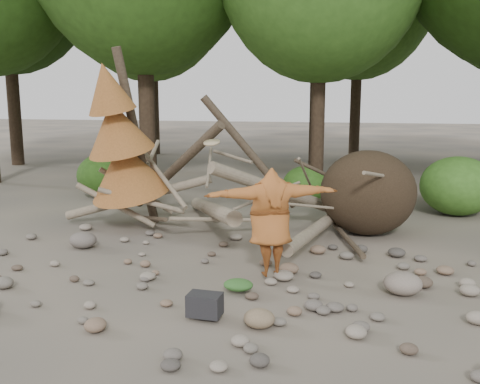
# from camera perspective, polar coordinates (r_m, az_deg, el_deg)

# --- Properties ---
(ground) EXTENTS (120.00, 120.00, 0.00)m
(ground) POSITION_cam_1_polar(r_m,az_deg,el_deg) (9.17, -3.33, -10.23)
(ground) COLOR #514C44
(ground) RESTS_ON ground
(deadfall_pile) EXTENTS (8.55, 5.24, 3.30)m
(deadfall_pile) POSITION_cam_1_polar(r_m,az_deg,el_deg) (12.69, 10.86, -0.20)
(deadfall_pile) COLOR #332619
(deadfall_pile) RESTS_ON ground
(dead_conifer) EXTENTS (2.06, 2.16, 4.35)m
(dead_conifer) POSITION_cam_1_polar(r_m,az_deg,el_deg) (12.92, -12.61, 5.12)
(dead_conifer) COLOR #4C3F30
(dead_conifer) RESTS_ON ground
(bush_left) EXTENTS (1.80, 1.80, 1.44)m
(bush_left) POSITION_cam_1_polar(r_m,az_deg,el_deg) (17.53, -14.13, 1.74)
(bush_left) COLOR #274E14
(bush_left) RESTS_ON ground
(bush_mid) EXTENTS (1.40, 1.40, 1.12)m
(bush_mid) POSITION_cam_1_polar(r_m,az_deg,el_deg) (16.34, 7.02, 0.81)
(bush_mid) COLOR #33631C
(bush_mid) RESTS_ON ground
(bush_right) EXTENTS (2.00, 2.00, 1.60)m
(bush_right) POSITION_cam_1_polar(r_m,az_deg,el_deg) (15.64, 22.21, 0.60)
(bush_right) COLOR #3F7524
(bush_right) RESTS_ON ground
(frisbee_thrower) EXTENTS (2.41, 1.56, 2.41)m
(frisbee_thrower) POSITION_cam_1_polar(r_m,az_deg,el_deg) (9.33, 3.28, -3.20)
(frisbee_thrower) COLOR #A15624
(frisbee_thrower) RESTS_ON ground
(backpack) EXTENTS (0.50, 0.34, 0.32)m
(backpack) POSITION_cam_1_polar(r_m,az_deg,el_deg) (7.94, -3.78, -12.30)
(backpack) COLOR black
(backpack) RESTS_ON ground
(cloth_green) EXTENTS (0.49, 0.41, 0.18)m
(cloth_green) POSITION_cam_1_polar(r_m,az_deg,el_deg) (8.92, -0.18, -10.18)
(cloth_green) COLOR #2E5D25
(cloth_green) RESTS_ON ground
(cloth_orange) EXTENTS (0.35, 0.29, 0.13)m
(cloth_orange) POSITION_cam_1_polar(r_m,az_deg,el_deg) (8.11, -3.91, -12.53)
(cloth_orange) COLOR #B1721E
(cloth_orange) RESTS_ON ground
(boulder_front_right) EXTENTS (0.44, 0.40, 0.27)m
(boulder_front_right) POSITION_cam_1_polar(r_m,az_deg,el_deg) (7.68, 2.06, -13.32)
(boulder_front_right) COLOR #836D52
(boulder_front_right) RESTS_ON ground
(boulder_mid_right) EXTENTS (0.62, 0.56, 0.37)m
(boulder_mid_right) POSITION_cam_1_polar(r_m,az_deg,el_deg) (9.23, 16.97, -9.31)
(boulder_mid_right) COLOR gray
(boulder_mid_right) RESTS_ON ground
(boulder_mid_left) EXTENTS (0.58, 0.52, 0.35)m
(boulder_mid_left) POSITION_cam_1_polar(r_m,az_deg,el_deg) (11.91, -16.40, -4.94)
(boulder_mid_left) COLOR #675E57
(boulder_mid_left) RESTS_ON ground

